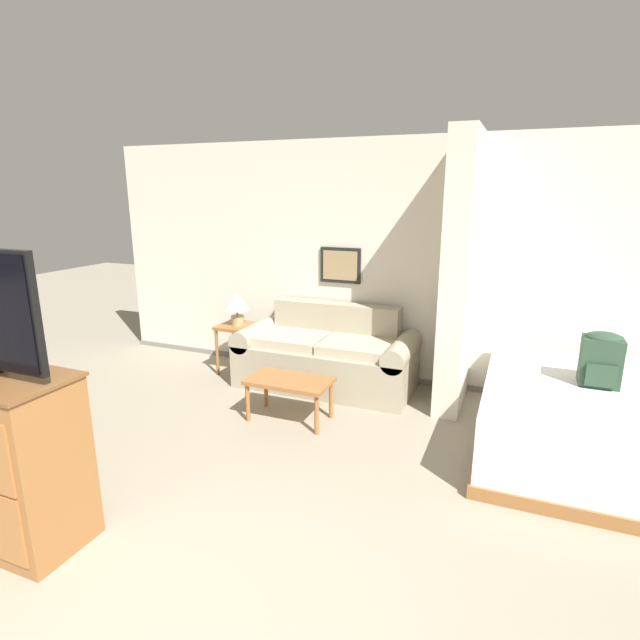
# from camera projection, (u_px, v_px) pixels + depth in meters

# --- Properties ---
(wall_back) EXTENTS (6.73, 0.16, 2.60)m
(wall_back) POSITION_uv_depth(u_px,v_px,m) (381.00, 263.00, 5.41)
(wall_back) COLOR silver
(wall_back) RESTS_ON ground_plane
(wall_partition_pillar) EXTENTS (0.24, 0.82, 2.60)m
(wall_partition_pillar) POSITION_uv_depth(u_px,v_px,m) (459.00, 274.00, 4.67)
(wall_partition_pillar) COLOR silver
(wall_partition_pillar) RESTS_ON ground_plane
(couch) EXTENTS (1.89, 0.84, 0.86)m
(couch) POSITION_uv_depth(u_px,v_px,m) (327.00, 356.00, 5.38)
(couch) COLOR tan
(couch) RESTS_ON ground_plane
(coffee_table) EXTENTS (0.76, 0.43, 0.40)m
(coffee_table) POSITION_uv_depth(u_px,v_px,m) (289.00, 384.00, 4.55)
(coffee_table) COLOR #996033
(coffee_table) RESTS_ON ground_plane
(side_table) EXTENTS (0.42, 0.42, 0.57)m
(side_table) POSITION_uv_depth(u_px,v_px,m) (238.00, 333.00, 5.75)
(side_table) COLOR #996033
(side_table) RESTS_ON ground_plane
(table_lamp) EXTENTS (0.29, 0.29, 0.36)m
(table_lamp) POSITION_uv_depth(u_px,v_px,m) (237.00, 304.00, 5.67)
(table_lamp) COLOR tan
(table_lamp) RESTS_ON side_table
(bed) EXTENTS (1.42, 1.95, 0.59)m
(bed) POSITION_uv_depth(u_px,v_px,m) (575.00, 417.00, 3.99)
(bed) COLOR #996033
(bed) RESTS_ON ground_plane
(backpack) EXTENTS (0.28, 0.25, 0.43)m
(backpack) POSITION_uv_depth(u_px,v_px,m) (601.00, 358.00, 3.83)
(backpack) COLOR #2D4733
(backpack) RESTS_ON bed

